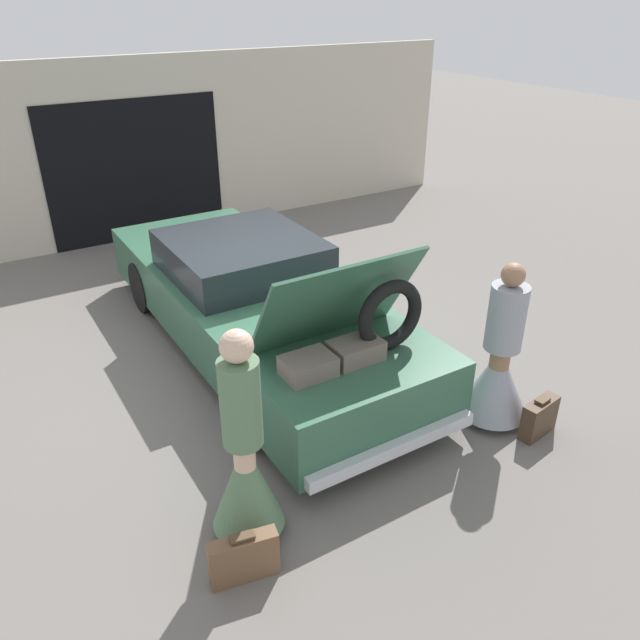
{
  "coord_description": "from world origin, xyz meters",
  "views": [
    {
      "loc": [
        -2.65,
        -5.72,
        3.67
      ],
      "look_at": [
        0.0,
        -1.39,
        0.96
      ],
      "focal_mm": 35.0,
      "sensor_mm": 36.0,
      "label": 1
    }
  ],
  "objects_px": {
    "car": "(255,301)",
    "person_left": "(245,466)",
    "person_right": "(499,367)",
    "suitcase_beside_right_person": "(539,418)",
    "suitcase_beside_left_person": "(244,558)"
  },
  "relations": [
    {
      "from": "suitcase_beside_left_person",
      "to": "person_left",
      "type": "bearing_deg",
      "value": 60.0
    },
    {
      "from": "person_left",
      "to": "car",
      "type": "bearing_deg",
      "value": 146.49
    },
    {
      "from": "person_left",
      "to": "suitcase_beside_left_person",
      "type": "bearing_deg",
      "value": -35.79
    },
    {
      "from": "car",
      "to": "suitcase_beside_left_person",
      "type": "relative_size",
      "value": 10.24
    },
    {
      "from": "person_right",
      "to": "suitcase_beside_right_person",
      "type": "relative_size",
      "value": 3.81
    },
    {
      "from": "car",
      "to": "person_left",
      "type": "xyz_separation_m",
      "value": [
        -1.31,
        -2.49,
        0.06
      ]
    },
    {
      "from": "person_left",
      "to": "suitcase_beside_left_person",
      "type": "relative_size",
      "value": 3.47
    },
    {
      "from": "person_left",
      "to": "suitcase_beside_left_person",
      "type": "xyz_separation_m",
      "value": [
        -0.22,
        -0.38,
        -0.45
      ]
    },
    {
      "from": "person_right",
      "to": "suitcase_beside_left_person",
      "type": "distance_m",
      "value": 2.89
    },
    {
      "from": "person_right",
      "to": "suitcase_beside_right_person",
      "type": "distance_m",
      "value": 0.59
    },
    {
      "from": "car",
      "to": "suitcase_beside_left_person",
      "type": "bearing_deg",
      "value": -118.03
    },
    {
      "from": "car",
      "to": "person_left",
      "type": "distance_m",
      "value": 2.81
    },
    {
      "from": "person_right",
      "to": "suitcase_beside_right_person",
      "type": "height_order",
      "value": "person_right"
    },
    {
      "from": "car",
      "to": "person_right",
      "type": "relative_size",
      "value": 3.2
    },
    {
      "from": "person_left",
      "to": "suitcase_beside_right_person",
      "type": "relative_size",
      "value": 4.13
    }
  ]
}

